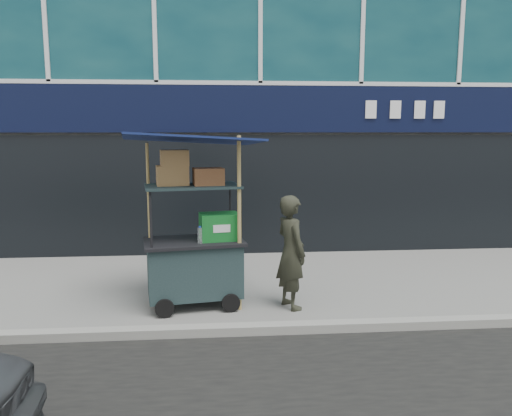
{
  "coord_description": "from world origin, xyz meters",
  "views": [
    {
      "loc": [
        -0.91,
        -6.04,
        2.5
      ],
      "look_at": [
        -0.31,
        1.2,
        1.36
      ],
      "focal_mm": 35.0,
      "sensor_mm": 36.0,
      "label": 1
    }
  ],
  "objects": [
    {
      "name": "curb",
      "position": [
        0.0,
        -0.2,
        0.06
      ],
      "size": [
        80.0,
        0.18,
        0.12
      ],
      "primitive_type": "cube",
      "color": "gray",
      "rests_on": "ground"
    },
    {
      "name": "ground",
      "position": [
        0.0,
        0.0,
        0.0
      ],
      "size": [
        80.0,
        80.0,
        0.0
      ],
      "primitive_type": "plane",
      "color": "slate",
      "rests_on": "ground"
    },
    {
      "name": "vendor_cart",
      "position": [
        -1.2,
        0.89,
        0.87
      ],
      "size": [
        2.02,
        1.57,
        2.48
      ],
      "rotation": [
        0.0,
        0.0,
        0.16
      ],
      "color": "#172828",
      "rests_on": "ground"
    },
    {
      "name": "vendor_man",
      "position": [
        0.15,
        0.71,
        0.81
      ],
      "size": [
        0.58,
        0.69,
        1.61
      ],
      "primitive_type": "imported",
      "rotation": [
        0.0,
        0.0,
        1.96
      ],
      "color": "#282A1F",
      "rests_on": "ground"
    }
  ]
}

